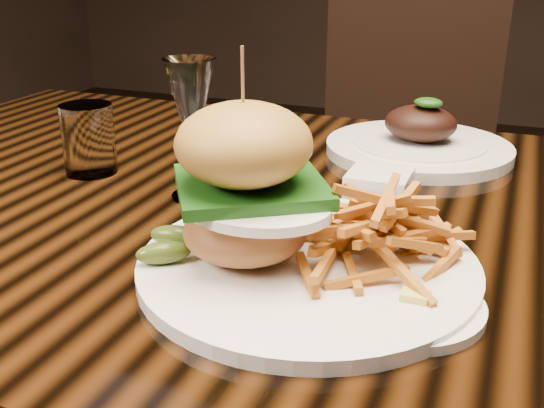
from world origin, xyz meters
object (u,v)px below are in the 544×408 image
at_px(wine_glass, 191,98).
at_px(far_dish, 419,143).
at_px(chair_far, 403,158).
at_px(dining_table, 320,259).
at_px(burger_plate, 301,218).

bearing_deg(wine_glass, far_dish, 50.78).
xyz_separation_m(far_dish, chair_far, (-0.13, 0.62, -0.23)).
bearing_deg(dining_table, chair_far, 93.20).
height_order(dining_table, wine_glass, wine_glass).
distance_m(burger_plate, chair_far, 1.10).
xyz_separation_m(wine_glass, chair_far, (0.12, 0.92, -0.34)).
relative_size(wine_glass, chair_far, 0.19).
distance_m(dining_table, burger_plate, 0.23).
bearing_deg(burger_plate, dining_table, 79.43).
height_order(far_dish, chair_far, chair_far).
height_order(burger_plate, far_dish, burger_plate).
bearing_deg(far_dish, burger_plate, -95.69).
bearing_deg(far_dish, dining_table, -106.05).
bearing_deg(dining_table, wine_glass, -169.56).
xyz_separation_m(dining_table, burger_plate, (0.03, -0.18, 0.14)).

